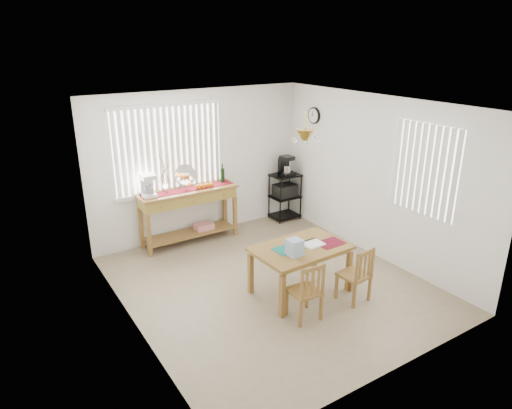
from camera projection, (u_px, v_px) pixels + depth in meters
ground at (270, 284)px, 6.70m from camera, size 4.00×4.50×0.01m
room_shell at (271, 173)px, 6.13m from camera, size 4.20×4.70×2.70m
sideboard at (189, 203)px, 7.84m from camera, size 1.72×0.48×0.97m
sideboard_items at (173, 183)px, 7.58m from camera, size 1.63×0.41×0.74m
wire_cart at (285, 192)px, 8.94m from camera, size 0.53×0.43×0.91m
cart_items at (285, 166)px, 8.76m from camera, size 0.21×0.26×0.37m
dining_table at (301, 252)px, 6.29m from camera, size 1.33×0.88×0.69m
table_items at (299, 247)px, 6.08m from camera, size 1.01×0.45×0.22m
chair_left at (306, 292)px, 5.73m from camera, size 0.39×0.39×0.80m
chair_right at (356, 275)px, 6.14m from camera, size 0.40×0.40×0.80m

